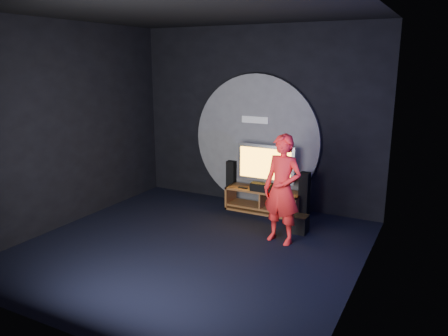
{
  "coord_description": "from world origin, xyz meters",
  "views": [
    {
      "loc": [
        3.37,
        -5.37,
        2.82
      ],
      "look_at": [
        0.02,
        1.05,
        1.05
      ],
      "focal_mm": 35.0,
      "sensor_mm": 36.0,
      "label": 1
    }
  ],
  "objects_px": {
    "media_console": "(264,202)",
    "subwoofer": "(299,224)",
    "tv": "(265,165)",
    "tower_speaker_right": "(304,195)",
    "player": "(282,189)",
    "tower_speaker_left": "(232,181)"
  },
  "relations": [
    {
      "from": "subwoofer",
      "to": "player",
      "type": "distance_m",
      "value": 0.9
    },
    {
      "from": "subwoofer",
      "to": "media_console",
      "type": "bearing_deg",
      "value": 143.9
    },
    {
      "from": "tower_speaker_right",
      "to": "player",
      "type": "xyz_separation_m",
      "value": [
        0.02,
        -1.25,
        0.44
      ]
    },
    {
      "from": "player",
      "to": "subwoofer",
      "type": "bearing_deg",
      "value": 84.56
    },
    {
      "from": "tv",
      "to": "tower_speaker_right",
      "type": "distance_m",
      "value": 0.92
    },
    {
      "from": "tower_speaker_right",
      "to": "player",
      "type": "distance_m",
      "value": 1.33
    },
    {
      "from": "tv",
      "to": "subwoofer",
      "type": "relative_size",
      "value": 3.84
    },
    {
      "from": "media_console",
      "to": "player",
      "type": "xyz_separation_m",
      "value": [
        0.79,
        -1.19,
        0.68
      ]
    },
    {
      "from": "media_console",
      "to": "player",
      "type": "distance_m",
      "value": 1.58
    },
    {
      "from": "tv",
      "to": "media_console",
      "type": "bearing_deg",
      "value": -84.13
    },
    {
      "from": "tv",
      "to": "player",
      "type": "relative_size",
      "value": 0.66
    },
    {
      "from": "tower_speaker_left",
      "to": "player",
      "type": "distance_m",
      "value": 2.25
    },
    {
      "from": "media_console",
      "to": "subwoofer",
      "type": "xyz_separation_m",
      "value": [
        0.93,
        -0.68,
        -0.05
      ]
    },
    {
      "from": "tv",
      "to": "tower_speaker_right",
      "type": "xyz_separation_m",
      "value": [
        0.78,
        -0.01,
        -0.49
      ]
    },
    {
      "from": "tv",
      "to": "tower_speaker_left",
      "type": "bearing_deg",
      "value": 164.35
    },
    {
      "from": "tower_speaker_left",
      "to": "player",
      "type": "relative_size",
      "value": 0.49
    },
    {
      "from": "subwoofer",
      "to": "player",
      "type": "height_order",
      "value": "player"
    },
    {
      "from": "tv",
      "to": "tower_speaker_left",
      "type": "xyz_separation_m",
      "value": [
        -0.83,
        0.23,
        -0.49
      ]
    },
    {
      "from": "tower_speaker_right",
      "to": "media_console",
      "type": "bearing_deg",
      "value": -175.5
    },
    {
      "from": "tv",
      "to": "tower_speaker_right",
      "type": "relative_size",
      "value": 1.34
    },
    {
      "from": "tower_speaker_left",
      "to": "tower_speaker_right",
      "type": "xyz_separation_m",
      "value": [
        1.61,
        -0.24,
        0.0
      ]
    },
    {
      "from": "tower_speaker_left",
      "to": "tv",
      "type": "bearing_deg",
      "value": -15.65
    }
  ]
}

